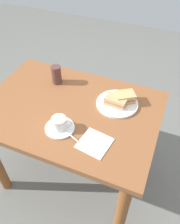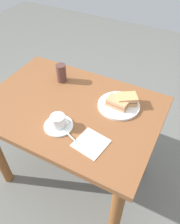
# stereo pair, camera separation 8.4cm
# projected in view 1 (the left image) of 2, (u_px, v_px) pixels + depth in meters

# --- Properties ---
(ground_plane) EXTENTS (6.00, 6.00, 0.00)m
(ground_plane) POSITION_uv_depth(u_px,v_px,m) (75.00, 174.00, 1.85)
(ground_plane) COLOR slate
(dining_table) EXTENTS (1.04, 0.73, 0.74)m
(dining_table) POSITION_uv_depth(u_px,v_px,m) (71.00, 124.00, 1.43)
(dining_table) COLOR brown
(dining_table) RESTS_ON ground_plane
(sandwich_plate) EXTENTS (0.25, 0.25, 0.01)m
(sandwich_plate) POSITION_uv_depth(u_px,v_px,m) (117.00, 104.00, 1.35)
(sandwich_plate) COLOR white
(sandwich_plate) RESTS_ON dining_table
(sandwich_front) EXTENTS (0.13, 0.08, 0.05)m
(sandwich_front) POSITION_uv_depth(u_px,v_px,m) (116.00, 101.00, 1.32)
(sandwich_front) COLOR tan
(sandwich_front) RESTS_ON sandwich_plate
(sandwich_back) EXTENTS (0.14, 0.13, 0.05)m
(sandwich_back) POSITION_uv_depth(u_px,v_px,m) (125.00, 97.00, 1.34)
(sandwich_back) COLOR tan
(sandwich_back) RESTS_ON sandwich_plate
(coffee_saucer) EXTENTS (0.16, 0.16, 0.01)m
(coffee_saucer) POSITION_uv_depth(u_px,v_px,m) (60.00, 128.00, 1.21)
(coffee_saucer) COLOR white
(coffee_saucer) RESTS_ON dining_table
(coffee_cup) EXTENTS (0.11, 0.08, 0.07)m
(coffee_cup) POSITION_uv_depth(u_px,v_px,m) (60.00, 123.00, 1.18)
(coffee_cup) COLOR white
(coffee_cup) RESTS_ON coffee_saucer
(spoon) EXTENTS (0.10, 0.05, 0.01)m
(spoon) POSITION_uv_depth(u_px,v_px,m) (69.00, 134.00, 1.17)
(spoon) COLOR silver
(spoon) RESTS_ON coffee_saucer
(napkin) EXTENTS (0.17, 0.17, 0.00)m
(napkin) POSITION_uv_depth(u_px,v_px,m) (95.00, 143.00, 1.14)
(napkin) COLOR white
(napkin) RESTS_ON dining_table
(drinking_glass) EXTENTS (0.06, 0.06, 0.12)m
(drinking_glass) POSITION_uv_depth(u_px,v_px,m) (56.00, 75.00, 1.47)
(drinking_glass) COLOR brown
(drinking_glass) RESTS_ON dining_table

